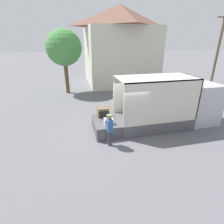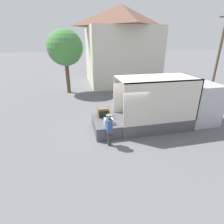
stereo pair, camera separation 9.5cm
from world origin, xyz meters
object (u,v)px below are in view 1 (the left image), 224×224
(worker_person, at_px, (110,127))
(street_tree, at_px, (64,48))
(box_truck, at_px, (178,108))
(microwave, at_px, (109,121))
(portable_generator, at_px, (104,113))
(utility_pole, at_px, (218,48))

(worker_person, xyz_separation_m, street_tree, (-1.92, 10.16, 3.18))
(box_truck, height_order, microwave, box_truck)
(portable_generator, distance_m, worker_person, 1.94)
(box_truck, distance_m, street_tree, 11.30)
(microwave, relative_size, worker_person, 0.28)
(street_tree, bearing_deg, utility_pole, -0.14)
(portable_generator, distance_m, utility_pole, 17.02)
(box_truck, relative_size, microwave, 13.23)
(portable_generator, height_order, utility_pole, utility_pole)
(box_truck, bearing_deg, portable_generator, 173.35)
(portable_generator, bearing_deg, utility_pole, 29.28)
(worker_person, bearing_deg, microwave, 80.37)
(box_truck, xyz_separation_m, street_tree, (-6.43, 8.74, 3.16))
(portable_generator, bearing_deg, box_truck, -6.65)
(microwave, distance_m, utility_pole, 17.48)
(box_truck, bearing_deg, utility_pole, 40.51)
(street_tree, bearing_deg, box_truck, -53.65)
(worker_person, bearing_deg, street_tree, 100.68)
(worker_person, height_order, street_tree, street_tree)
(box_truck, height_order, utility_pole, utility_pole)
(box_truck, relative_size, street_tree, 1.05)
(box_truck, distance_m, worker_person, 4.73)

